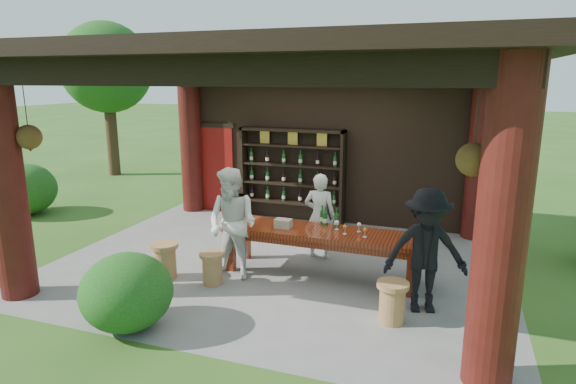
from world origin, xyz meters
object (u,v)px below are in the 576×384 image
(guest_woman, at_px, (233,224))
(guest_man, at_px, (426,251))
(stool_near_left, at_px, (212,267))
(host, at_px, (320,216))
(stool_far_left, at_px, (165,260))
(napkin_basket, at_px, (283,223))
(tasting_table, at_px, (321,237))
(stool_near_right, at_px, (392,301))
(wine_shelf, at_px, (292,175))

(guest_woman, xyz_separation_m, guest_man, (2.90, -0.18, -0.03))
(stool_near_left, distance_m, guest_man, 3.15)
(host, distance_m, guest_woman, 1.65)
(stool_far_left, relative_size, napkin_basket, 2.19)
(tasting_table, distance_m, stool_near_right, 1.76)
(tasting_table, distance_m, guest_woman, 1.40)
(stool_near_left, relative_size, host, 0.33)
(guest_man, bearing_deg, tasting_table, 141.91)
(wine_shelf, distance_m, host, 2.32)
(host, height_order, guest_woman, guest_woman)
(guest_man, bearing_deg, stool_near_left, 168.37)
(stool_near_right, bearing_deg, host, 128.02)
(stool_near_left, xyz_separation_m, guest_woman, (0.19, 0.35, 0.61))
(tasting_table, xyz_separation_m, guest_man, (1.63, -0.70, 0.22))
(stool_near_right, height_order, guest_woman, guest_woman)
(stool_near_left, height_order, guest_woman, guest_woman)
(tasting_table, bearing_deg, wine_shelf, 117.33)
(wine_shelf, xyz_separation_m, guest_man, (3.04, -3.44, -0.17))
(wine_shelf, bearing_deg, tasting_table, -62.67)
(wine_shelf, bearing_deg, stool_near_left, -90.78)
(wine_shelf, height_order, guest_man, wine_shelf)
(tasting_table, xyz_separation_m, host, (-0.23, 0.76, 0.12))
(stool_far_left, xyz_separation_m, host, (2.03, 1.67, 0.45))
(stool_near_right, height_order, napkin_basket, napkin_basket)
(wine_shelf, height_order, stool_near_left, wine_shelf)
(stool_far_left, bearing_deg, host, 39.36)
(tasting_table, height_order, guest_man, guest_man)
(wine_shelf, relative_size, stool_near_right, 4.23)
(guest_man, height_order, napkin_basket, guest_man)
(stool_near_left, xyz_separation_m, stool_near_right, (2.74, -0.30, 0.02))
(stool_near_right, relative_size, stool_far_left, 0.96)
(tasting_table, height_order, napkin_basket, napkin_basket)
(tasting_table, xyz_separation_m, stool_far_left, (-2.27, -0.91, -0.33))
(tasting_table, bearing_deg, host, 107.08)
(napkin_basket, bearing_deg, guest_woman, -146.08)
(host, bearing_deg, tasting_table, 105.47)
(host, bearing_deg, guest_woman, 49.34)
(wine_shelf, xyz_separation_m, stool_near_right, (2.69, -3.90, -0.73))
(tasting_table, height_order, stool_near_left, tasting_table)
(wine_shelf, distance_m, stool_near_left, 3.68)
(wine_shelf, relative_size, stool_near_left, 4.62)
(tasting_table, relative_size, host, 2.07)
(wine_shelf, xyz_separation_m, napkin_basket, (0.81, -2.81, -0.20))
(stool_near_left, bearing_deg, guest_woman, 61.09)
(napkin_basket, bearing_deg, stool_near_right, -30.28)
(stool_far_left, bearing_deg, wine_shelf, 76.82)
(guest_woman, height_order, guest_man, guest_woman)
(stool_near_left, height_order, guest_man, guest_man)
(tasting_table, relative_size, napkin_basket, 11.94)
(host, relative_size, guest_man, 0.89)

